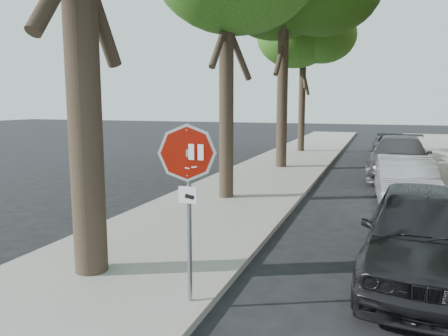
{
  "coord_description": "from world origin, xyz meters",
  "views": [
    {
      "loc": [
        1.82,
        -5.56,
        3.01
      ],
      "look_at": [
        -0.35,
        0.49,
        2.05
      ],
      "focal_mm": 35.0,
      "sensor_mm": 36.0,
      "label": 1
    }
  ],
  "objects_px": {
    "car_a": "(423,233)",
    "car_d": "(395,147)",
    "car_b": "(406,182)",
    "car_c": "(399,157)",
    "stop_sign": "(188,179)",
    "tree_far": "(304,31)"
  },
  "relations": [
    {
      "from": "tree_far",
      "to": "car_b",
      "type": "bearing_deg",
      "value": -68.0
    },
    {
      "from": "car_c",
      "to": "car_d",
      "type": "relative_size",
      "value": 1.19
    },
    {
      "from": "car_a",
      "to": "car_b",
      "type": "distance_m",
      "value": 5.63
    },
    {
      "from": "stop_sign",
      "to": "car_a",
      "type": "relative_size",
      "value": 0.54
    },
    {
      "from": "car_b",
      "to": "car_d",
      "type": "height_order",
      "value": "car_b"
    },
    {
      "from": "car_a",
      "to": "car_d",
      "type": "relative_size",
      "value": 1.0
    },
    {
      "from": "car_a",
      "to": "stop_sign",
      "type": "bearing_deg",
      "value": -141.05
    },
    {
      "from": "car_b",
      "to": "car_c",
      "type": "relative_size",
      "value": 0.77
    },
    {
      "from": "stop_sign",
      "to": "car_c",
      "type": "xyz_separation_m",
      "value": [
        3.3,
        13.33,
        -1.12
      ]
    },
    {
      "from": "car_b",
      "to": "car_c",
      "type": "height_order",
      "value": "car_c"
    },
    {
      "from": "car_a",
      "to": "car_b",
      "type": "bearing_deg",
      "value": 93.69
    },
    {
      "from": "stop_sign",
      "to": "car_c",
      "type": "bearing_deg",
      "value": 76.09
    },
    {
      "from": "car_a",
      "to": "car_d",
      "type": "xyz_separation_m",
      "value": [
        0.0,
        17.24,
        -0.15
      ]
    },
    {
      "from": "stop_sign",
      "to": "car_b",
      "type": "height_order",
      "value": "stop_sign"
    },
    {
      "from": "car_b",
      "to": "car_d",
      "type": "xyz_separation_m",
      "value": [
        0.0,
        11.62,
        -0.06
      ]
    },
    {
      "from": "tree_far",
      "to": "car_b",
      "type": "xyz_separation_m",
      "value": [
        5.32,
        -13.17,
        -6.49
      ]
    },
    {
      "from": "car_c",
      "to": "car_b",
      "type": "bearing_deg",
      "value": -88.04
    },
    {
      "from": "stop_sign",
      "to": "car_d",
      "type": "bearing_deg",
      "value": 80.43
    },
    {
      "from": "tree_far",
      "to": "car_a",
      "type": "relative_size",
      "value": 1.94
    },
    {
      "from": "car_a",
      "to": "car_d",
      "type": "height_order",
      "value": "car_a"
    },
    {
      "from": "car_d",
      "to": "car_c",
      "type": "bearing_deg",
      "value": -91.5
    },
    {
      "from": "stop_sign",
      "to": "car_c",
      "type": "relative_size",
      "value": 0.46
    }
  ]
}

